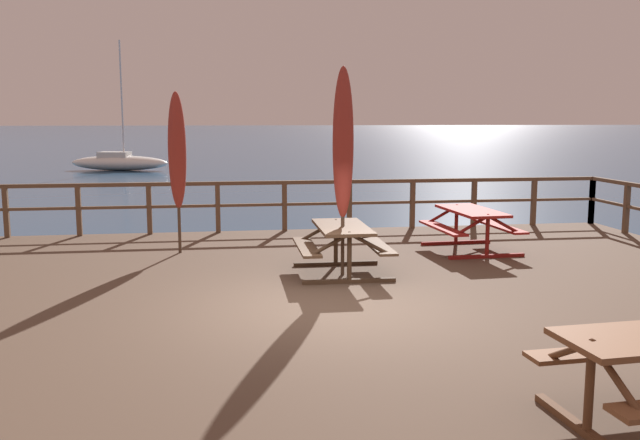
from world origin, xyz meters
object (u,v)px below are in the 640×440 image
Objects in this scene: picnic_table_mid_right at (342,239)px; patio_umbrella_tall_front at (177,151)px; sailboat_distant at (119,162)px; picnic_table_mid_centre at (471,221)px; patio_umbrella_short_front at (343,144)px.

picnic_table_mid_right is 3.60m from patio_umbrella_tall_front.
picnic_table_mid_right is at bearing -76.58° from sailboat_distant.
picnic_table_mid_right is (-2.68, -1.53, -0.00)m from picnic_table_mid_centre.
sailboat_distant is at bearing 99.65° from patio_umbrella_tall_front.
picnic_table_mid_centre is at bearing 30.86° from patio_umbrella_short_front.
picnic_table_mid_centre is 0.57× the size of patio_umbrella_short_front.
picnic_table_mid_right is 0.57× the size of patio_umbrella_tall_front.
sailboat_distant reaches higher than patio_umbrella_short_front.
picnic_table_mid_centre is 1.11× the size of picnic_table_mid_right.
patio_umbrella_short_front reaches higher than picnic_table_mid_centre.
patio_umbrella_short_front is at bearing -76.63° from sailboat_distant.
patio_umbrella_short_front is (-2.69, -1.61, 1.47)m from picnic_table_mid_centre.
patio_umbrella_tall_front reaches higher than picnic_table_mid_right.
picnic_table_mid_centre and picnic_table_mid_right have the same top height.
sailboat_distant is (-5.20, 30.60, -2.05)m from patio_umbrella_tall_front.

